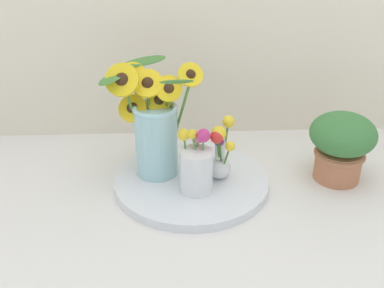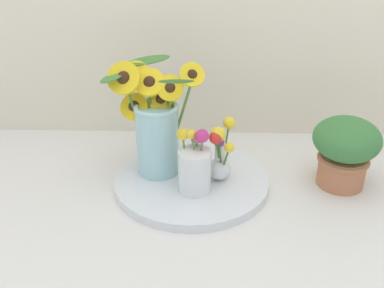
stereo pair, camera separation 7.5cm
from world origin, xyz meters
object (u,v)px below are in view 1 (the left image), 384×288
vase_small_center (196,166)px  vase_bulb_right (220,153)px  mason_jar_sunflowers (153,126)px  potted_plant (341,143)px  serving_tray (192,181)px

vase_small_center → vase_bulb_right: (0.07, 0.05, 0.01)m
mason_jar_sunflowers → potted_plant: bearing=-2.5°
potted_plant → serving_tray: bearing=-177.4°
vase_bulb_right → potted_plant: (0.33, 0.03, 0.01)m
serving_tray → vase_bulb_right: (0.07, -0.01, 0.09)m
serving_tray → vase_bulb_right: 0.12m
mason_jar_sunflowers → potted_plant: mason_jar_sunflowers is taller
vase_small_center → vase_bulb_right: vase_bulb_right is taller
mason_jar_sunflowers → serving_tray: bearing=-21.5°
serving_tray → vase_small_center: 0.10m
serving_tray → vase_bulb_right: vase_bulb_right is taller
vase_small_center → vase_bulb_right: 0.08m
vase_small_center → potted_plant: size_ratio=0.87×
serving_tray → mason_jar_sunflowers: mason_jar_sunflowers is taller
vase_bulb_right → potted_plant: same height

